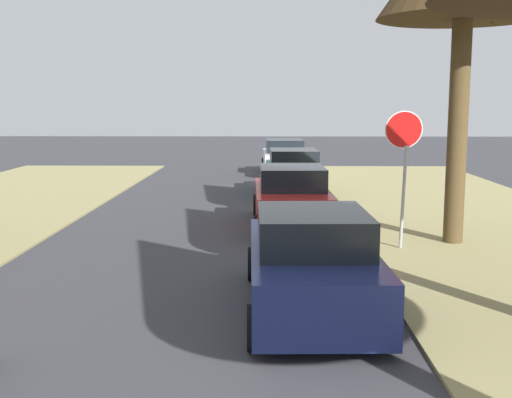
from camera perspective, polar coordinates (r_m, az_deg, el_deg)
The scene contains 5 objects.
stop_sign_far at distance 13.92m, azimuth 13.06°, elevation 4.34°, with size 0.81×0.41×2.96m.
parked_sedan_navy at distance 9.81m, azimuth 4.93°, elevation -5.83°, with size 2.05×4.45×1.57m.
parked_sedan_red at distance 16.43m, azimuth 3.18°, elevation 0.02°, with size 2.05×4.45×1.57m.
parked_sedan_green at distance 22.43m, azimuth 3.34°, elevation 2.30°, with size 2.05×4.45×1.57m.
parked_sedan_white at distance 28.62m, azimuth 2.53°, elevation 3.66°, with size 2.05×4.45×1.57m.
Camera 1 is at (1.60, -1.86, 3.15)m, focal length 44.75 mm.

